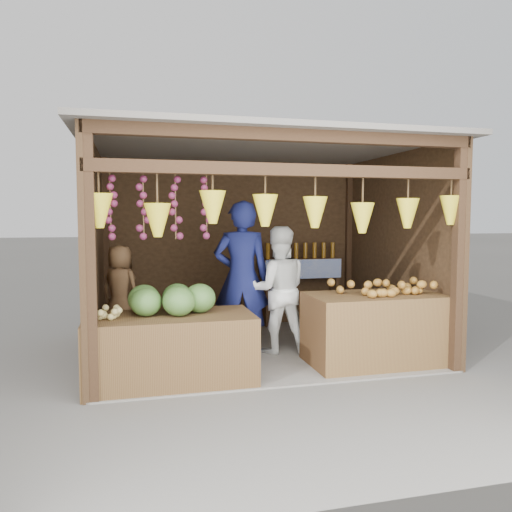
{
  "coord_description": "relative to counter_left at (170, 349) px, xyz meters",
  "views": [
    {
      "loc": [
        -1.56,
        -6.22,
        1.73
      ],
      "look_at": [
        -0.03,
        -0.1,
        1.24
      ],
      "focal_mm": 35.0,
      "sensor_mm": 36.0,
      "label": 1
    }
  ],
  "objects": [
    {
      "name": "man_standing",
      "position": [
        0.97,
        0.97,
        0.61
      ],
      "size": [
        0.79,
        0.6,
        1.94
      ],
      "primitive_type": "imported",
      "rotation": [
        0.0,
        0.0,
        2.93
      ],
      "color": "#151B51",
      "rests_on": "ground"
    },
    {
      "name": "counter_right",
      "position": [
        2.42,
        0.09,
        0.06
      ],
      "size": [
        1.65,
        0.85,
        0.83
      ],
      "primitive_type": "cube",
      "color": "#53341B",
      "rests_on": "ground"
    },
    {
      "name": "back_shelf",
      "position": [
        2.24,
        2.34,
        0.51
      ],
      "size": [
        1.25,
        0.32,
        1.32
      ],
      "color": "#382314",
      "rests_on": "ground"
    },
    {
      "name": "ground",
      "position": [
        1.19,
        1.05,
        -0.36
      ],
      "size": [
        80.0,
        80.0,
        0.0
      ],
      "primitive_type": "plane",
      "color": "#514F49",
      "rests_on": "ground"
    },
    {
      "name": "woman_standing",
      "position": [
        1.43,
        0.86,
        0.45
      ],
      "size": [
        0.86,
        0.71,
        1.62
      ],
      "primitive_type": "imported",
      "rotation": [
        0.0,
        0.0,
        3.0
      ],
      "color": "white",
      "rests_on": "ground"
    },
    {
      "name": "stool",
      "position": [
        -0.52,
        1.23,
        -0.22
      ],
      "size": [
        0.3,
        0.3,
        0.28
      ],
      "primitive_type": "cube",
      "color": "black",
      "rests_on": "ground"
    },
    {
      "name": "counter_left",
      "position": [
        0.0,
        0.0,
        0.0
      ],
      "size": [
        1.73,
        0.85,
        0.72
      ],
      "primitive_type": "cube",
      "color": "#492F18",
      "rests_on": "ground"
    },
    {
      "name": "mango_pile",
      "position": [
        2.49,
        0.09,
        0.58
      ],
      "size": [
        1.4,
        0.64,
        0.22
      ],
      "primitive_type": null,
      "color": "#B33C17",
      "rests_on": "counter_right"
    },
    {
      "name": "stall_structure",
      "position": [
        1.16,
        1.01,
        1.31
      ],
      "size": [
        4.3,
        3.3,
        2.66
      ],
      "color": "slate",
      "rests_on": "ground"
    },
    {
      "name": "tanfruit_pile",
      "position": [
        -0.6,
        -0.01,
        0.42
      ],
      "size": [
        0.34,
        0.4,
        0.13
      ],
      "primitive_type": null,
      "color": "#9F8F49",
      "rests_on": "counter_left"
    },
    {
      "name": "melon_pile",
      "position": [
        -0.0,
        0.08,
        0.52
      ],
      "size": [
        1.0,
        0.5,
        0.32
      ],
      "primitive_type": null,
      "color": "#1B4D14",
      "rests_on": "counter_left"
    },
    {
      "name": "vendor_seated",
      "position": [
        -0.52,
        1.23,
        0.48
      ],
      "size": [
        0.65,
        0.61,
        1.11
      ],
      "primitive_type": "imported",
      "rotation": [
        0.0,
        0.0,
        2.49
      ],
      "color": "brown",
      "rests_on": "stool"
    }
  ]
}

